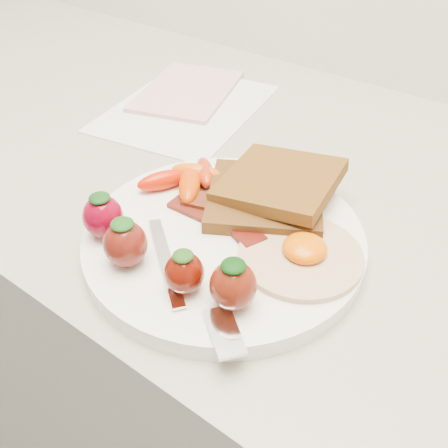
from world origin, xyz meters
The scene contains 11 objects.
counter centered at (0.00, 1.70, 0.45)m, with size 2.00×0.60×0.90m, color gray.
plate centered at (-0.01, 1.55, 0.91)m, with size 0.27×0.27×0.02m, color white.
toast_lower centered at (-0.01, 1.62, 0.93)m, with size 0.11×0.11×0.01m, color #4B2E12.
toast_upper centered at (0.00, 1.63, 0.94)m, with size 0.11×0.11×0.01m, color #422909.
fried_egg centered at (0.07, 1.57, 0.92)m, with size 0.13×0.13×0.02m.
bacon_strips centered at (-0.02, 1.57, 0.92)m, with size 0.11×0.06×0.01m.
baby_carrots centered at (-0.09, 1.59, 0.93)m, with size 0.08×0.09×0.02m.
strawberries centered at (-0.03, 1.48, 0.94)m, with size 0.19×0.05×0.05m.
fork centered at (0.01, 1.47, 0.92)m, with size 0.17×0.10×0.00m.
paper_sheet centered at (-0.23, 1.76, 0.90)m, with size 0.19×0.25×0.00m, color white.
notepad centered at (-0.26, 1.80, 0.91)m, with size 0.12×0.18×0.01m, color #D6A0A4.
Camera 1 is at (0.21, 1.26, 1.23)m, focal length 40.00 mm.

